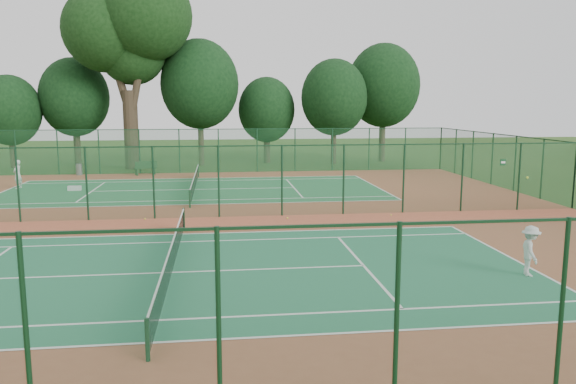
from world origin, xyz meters
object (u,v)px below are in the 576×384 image
(big_tree, at_px, (129,29))
(player_far, at_px, (18,174))
(player_near, at_px, (530,251))
(bench, at_px, (146,168))
(kit_bag, at_px, (74,188))
(trash_bin, at_px, (79,169))

(big_tree, bearing_deg, player_far, -117.91)
(player_near, height_order, bench, player_near)
(kit_bag, xyz_separation_m, big_tree, (1.95, 12.24, 11.36))
(trash_bin, distance_m, kit_bag, 8.26)
(trash_bin, relative_size, kit_bag, 1.09)
(big_tree, bearing_deg, kit_bag, -99.07)
(kit_bag, bearing_deg, player_far, 160.57)
(kit_bag, relative_size, big_tree, 0.05)
(kit_bag, bearing_deg, trash_bin, 101.10)
(trash_bin, bearing_deg, kit_bag, -78.76)
(player_near, distance_m, big_tree, 38.17)
(player_near, distance_m, trash_bin, 34.99)
(player_far, bearing_deg, kit_bag, 84.20)
(trash_bin, xyz_separation_m, kit_bag, (1.61, -8.10, -0.29))
(bench, bearing_deg, trash_bin, 149.65)
(player_near, relative_size, player_far, 0.87)
(player_near, bearing_deg, bench, 42.67)
(player_far, height_order, trash_bin, player_far)
(bench, height_order, kit_bag, bench)
(player_far, distance_m, big_tree, 16.25)
(bench, xyz_separation_m, big_tree, (-1.53, 4.68, 10.96))
(kit_bag, height_order, big_tree, big_tree)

